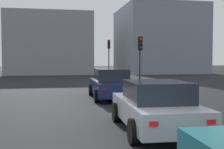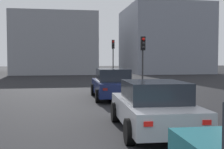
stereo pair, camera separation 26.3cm
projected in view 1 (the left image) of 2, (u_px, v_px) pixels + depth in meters
car_navy_left_lead at (111, 84)px, 15.50m from camera, size 4.60×2.06×1.56m
car_silver_left_second at (155, 107)px, 8.53m from camera, size 4.32×2.18×1.44m
traffic_light_near_left at (140, 52)px, 19.50m from camera, size 0.32×0.29×3.52m
traffic_light_near_right at (109, 51)px, 30.62m from camera, size 0.32×0.30×4.01m
building_facade_left at (157, 40)px, 45.26m from camera, size 13.05×11.04×9.72m
building_facade_center at (50, 45)px, 42.60m from camera, size 12.02×11.19×8.17m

